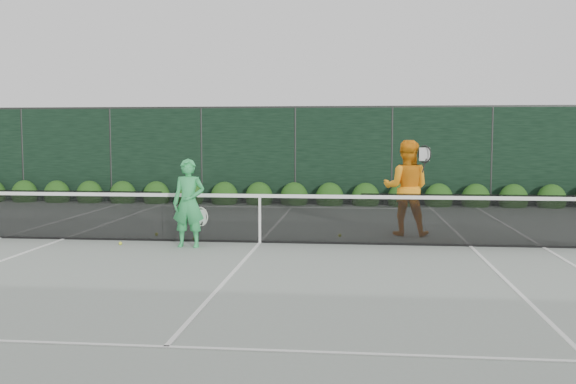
# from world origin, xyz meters

# --- Properties ---
(ground) EXTENTS (80.00, 80.00, 0.00)m
(ground) POSITION_xyz_m (0.00, 0.00, 0.00)
(ground) COLOR gray
(ground) RESTS_ON ground
(tennis_net) EXTENTS (12.90, 0.10, 1.07)m
(tennis_net) POSITION_xyz_m (-0.02, 0.00, 0.53)
(tennis_net) COLOR #10311C
(tennis_net) RESTS_ON ground
(player_woman) EXTENTS (0.66, 0.41, 1.70)m
(player_woman) POSITION_xyz_m (-1.29, -0.60, 0.85)
(player_woman) COLOR green
(player_woman) RESTS_ON ground
(player_man) EXTENTS (1.10, 0.91, 2.04)m
(player_man) POSITION_xyz_m (2.98, 1.33, 1.02)
(player_man) COLOR orange
(player_man) RESTS_ON ground
(court_lines) EXTENTS (11.03, 23.83, 0.01)m
(court_lines) POSITION_xyz_m (0.00, 0.00, 0.01)
(court_lines) COLOR white
(court_lines) RESTS_ON ground
(windscreen_fence) EXTENTS (32.00, 21.07, 3.06)m
(windscreen_fence) POSITION_xyz_m (0.00, -2.71, 1.51)
(windscreen_fence) COLOR black
(windscreen_fence) RESTS_ON ground
(hedge_row) EXTENTS (31.66, 0.65, 0.94)m
(hedge_row) POSITION_xyz_m (-0.00, 7.15, 0.23)
(hedge_row) COLOR #153D10
(hedge_row) RESTS_ON ground
(tennis_balls) EXTENTS (4.32, 1.56, 0.07)m
(tennis_balls) POSITION_xyz_m (-1.21, 0.29, 0.03)
(tennis_balls) COLOR #CEDC30
(tennis_balls) RESTS_ON ground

